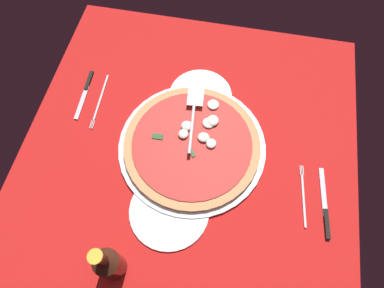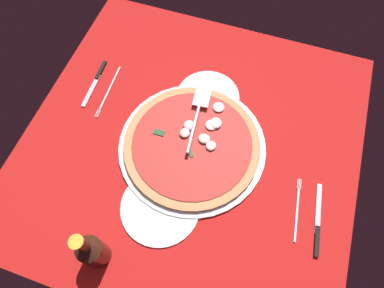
# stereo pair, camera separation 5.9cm
# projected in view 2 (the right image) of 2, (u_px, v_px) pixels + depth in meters

# --- Properties ---
(ground_plane) EXTENTS (1.02, 1.02, 0.01)m
(ground_plane) POSITION_uv_depth(u_px,v_px,m) (191.00, 143.00, 1.05)
(ground_plane) COLOR red
(pizza_pan) EXTENTS (0.45, 0.45, 0.01)m
(pizza_pan) POSITION_uv_depth(u_px,v_px,m) (192.00, 146.00, 1.03)
(pizza_pan) COLOR silver
(pizza_pan) RESTS_ON ground_plane
(dinner_plate_left) EXTENTS (0.21, 0.21, 0.01)m
(dinner_plate_left) POSITION_uv_depth(u_px,v_px,m) (207.00, 96.00, 1.11)
(dinner_plate_left) COLOR white
(dinner_plate_left) RESTS_ON ground_plane
(dinner_plate_right) EXTENTS (0.23, 0.23, 0.01)m
(dinner_plate_right) POSITION_uv_depth(u_px,v_px,m) (160.00, 207.00, 0.95)
(dinner_plate_right) COLOR white
(dinner_plate_right) RESTS_ON ground_plane
(pizza) EXTENTS (0.42, 0.42, 0.03)m
(pizza) POSITION_uv_depth(u_px,v_px,m) (192.00, 144.00, 1.02)
(pizza) COLOR tan
(pizza) RESTS_ON pizza_pan
(pizza_server) EXTENTS (0.24, 0.06, 0.01)m
(pizza_server) POSITION_uv_depth(u_px,v_px,m) (197.00, 116.00, 1.03)
(pizza_server) COLOR silver
(pizza_server) RESTS_ON pizza
(place_setting_near) EXTENTS (0.22, 0.14, 0.01)m
(place_setting_near) POSITION_uv_depth(u_px,v_px,m) (102.00, 86.00, 1.13)
(place_setting_near) COLOR white
(place_setting_near) RESTS_ON ground_plane
(place_setting_far) EXTENTS (0.21, 0.15, 0.01)m
(place_setting_far) POSITION_uv_depth(u_px,v_px,m) (308.00, 218.00, 0.93)
(place_setting_far) COLOR white
(place_setting_far) RESTS_ON ground_plane
(beer_bottle) EXTENTS (0.07, 0.07, 0.21)m
(beer_bottle) POSITION_uv_depth(u_px,v_px,m) (92.00, 251.00, 0.82)
(beer_bottle) COLOR #3E1E13
(beer_bottle) RESTS_ON ground_plane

